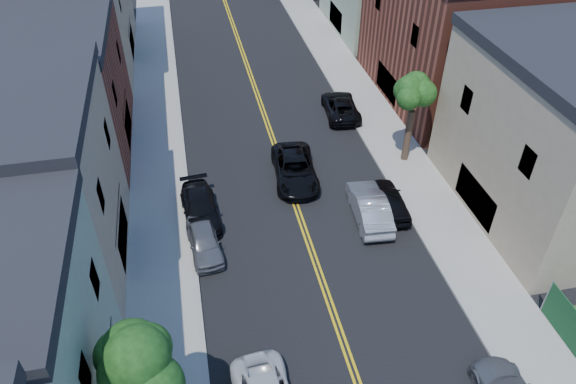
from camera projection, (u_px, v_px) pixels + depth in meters
sidewalk_left at (155, 109)px, 39.61m from camera, size 3.20×100.00×0.15m
sidewalk_right at (357, 89)px, 42.18m from camera, size 3.20×100.00×0.15m
curb_left at (178, 107)px, 39.90m from camera, size 0.30×100.00×0.15m
curb_right at (336, 91)px, 41.89m from camera, size 0.30×100.00×0.15m
bldg_left_tan_near at (10, 198)px, 24.39m from camera, size 9.00×10.00×9.00m
bldg_left_brick at (47, 96)px, 33.12m from camera, size 9.00×12.00×8.00m
bldg_left_tan_far at (68, 7)px, 43.37m from camera, size 9.00×16.00×9.50m
bldg_right_tan at (566, 141)px, 28.16m from camera, size 9.00×12.00×9.00m
bldg_right_brick at (451, 32)px, 38.57m from camera, size 9.00×14.00×10.00m
tree_left_mid at (134, 346)px, 15.67m from camera, size 5.20×5.20×9.29m
tree_right_far at (417, 80)px, 30.99m from camera, size 4.40×4.40×8.03m
grey_car_left at (204, 241)px, 27.65m from camera, size 1.94×4.07×1.34m
black_car_left at (200, 208)px, 29.73m from camera, size 2.23×4.82×1.36m
black_car_right at (389, 200)px, 30.26m from camera, size 1.85×4.22×1.41m
silver_car_right at (369, 207)px, 29.65m from camera, size 2.06×4.95×1.59m
dark_car_right_far at (341, 106)px, 38.76m from camera, size 2.70×5.13×1.37m
black_suv_lane at (295, 169)px, 32.53m from camera, size 2.96×5.63×1.51m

